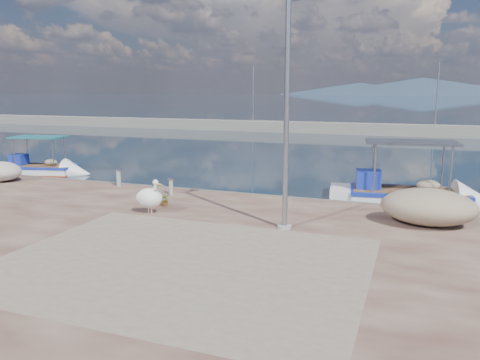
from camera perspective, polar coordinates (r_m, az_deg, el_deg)
name	(u,v)px	position (r m, az deg, el deg)	size (l,w,h in m)	color
ground	(198,241)	(14.93, -5.19, -7.47)	(1400.00, 1400.00, 0.00)	#162635
quay	(64,320)	(10.19, -20.62, -15.64)	(44.00, 22.00, 0.50)	#4A2720
quay_patch	(181,262)	(11.81, -7.21, -9.93)	(9.00, 7.00, 0.01)	gray
breakwater	(356,129)	(53.26, 13.94, 6.09)	(120.00, 2.20, 7.50)	gray
mountains	(418,87)	(662.76, 20.85, 10.51)	(370.00, 280.00, 22.00)	#28384C
boat_left	(40,171)	(29.05, -23.17, 1.06)	(5.50, 2.91, 2.52)	white
boat_right	(406,199)	(20.73, 19.56, -2.17)	(6.70, 2.97, 3.11)	white
pelican	(150,197)	(16.37, -10.93, -2.07)	(1.30, 0.84, 1.23)	tan
lamp_post	(287,121)	(14.02, 5.71, 7.18)	(0.44, 0.96, 7.00)	gray
bollard_near	(171,186)	(19.31, -8.41, -0.68)	(0.22, 0.22, 0.68)	gray
bollard_far	(119,177)	(21.46, -14.59, 0.38)	(0.25, 0.25, 0.77)	gray
potted_plant	(165,200)	(17.43, -9.12, -2.41)	(0.41, 0.36, 0.46)	#33722D
net_pile_c	(428,207)	(15.93, 21.98, -3.05)	(2.92, 2.09, 1.15)	tan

